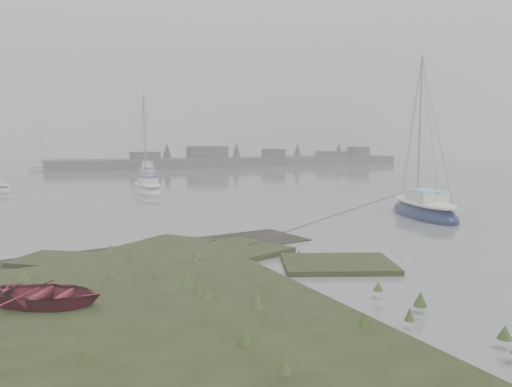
% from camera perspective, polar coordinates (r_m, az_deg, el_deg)
% --- Properties ---
extents(ground, '(160.00, 160.00, 0.00)m').
position_cam_1_polar(ground, '(44.44, -15.10, 0.56)').
color(ground, slate).
rests_on(ground, ground).
extents(far_shoreline, '(60.00, 8.00, 4.15)m').
position_cam_1_polar(far_shoreline, '(83.39, -1.41, 3.77)').
color(far_shoreline, '#4C4F51').
rests_on(far_shoreline, ground).
extents(sailboat_main, '(4.41, 6.97, 9.35)m').
position_cam_1_polar(sailboat_main, '(28.36, 18.64, -1.90)').
color(sailboat_main, '#0D173A').
rests_on(sailboat_main, ground).
extents(sailboat_white, '(2.41, 6.06, 8.37)m').
position_cam_1_polar(sailboat_white, '(39.84, -12.32, 0.41)').
color(sailboat_white, silver).
rests_on(sailboat_white, ground).
extents(sailboat_far_b, '(3.53, 6.75, 9.08)m').
position_cam_1_polar(sailboat_far_b, '(67.63, -12.29, 2.65)').
color(sailboat_far_b, '#A7ABB0').
rests_on(sailboat_far_b, ground).
extents(sailboat_far_c, '(5.61, 3.35, 7.52)m').
position_cam_1_polar(sailboat_far_c, '(75.96, -22.64, 2.64)').
color(sailboat_far_c, silver).
rests_on(sailboat_far_c, ground).
extents(dinghy, '(3.26, 3.07, 0.55)m').
position_cam_1_polar(dinghy, '(12.71, -22.88, -10.57)').
color(dinghy, maroon).
rests_on(dinghy, marsh_bank).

